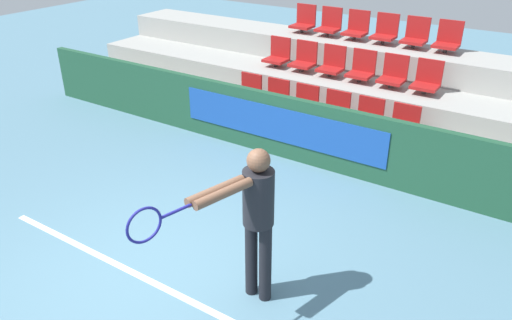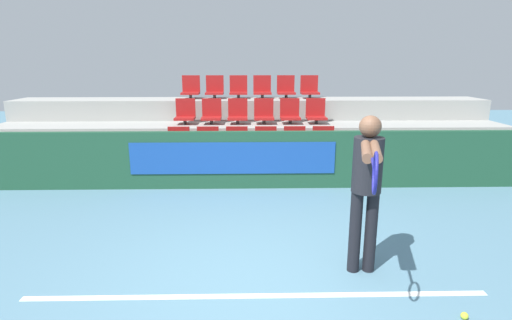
{
  "view_description": "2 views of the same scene",
  "coord_description": "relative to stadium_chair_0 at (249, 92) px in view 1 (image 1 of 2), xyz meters",
  "views": [
    {
      "loc": [
        3.37,
        -3.01,
        3.71
      ],
      "look_at": [
        0.46,
        1.46,
        0.97
      ],
      "focal_mm": 35.0,
      "sensor_mm": 36.0,
      "label": 1
    },
    {
      "loc": [
        -0.08,
        -3.54,
        2.26
      ],
      "look_at": [
        0.04,
        1.86,
        0.91
      ],
      "focal_mm": 28.0,
      "sensor_mm": 36.0,
      "label": 2
    }
  ],
  "objects": [
    {
      "name": "court_baseline",
      "position": [
        1.43,
        -4.18,
        -0.67
      ],
      "size": [
        4.59,
        0.08,
        0.01
      ],
      "color": "white",
      "rests_on": "ground"
    },
    {
      "name": "ground_plane",
      "position": [
        1.43,
        -4.13,
        -0.68
      ],
      "size": [
        30.0,
        30.0,
        0.0
      ],
      "primitive_type": "plane",
      "color": "slate"
    },
    {
      "name": "stadium_chair_2",
      "position": [
        1.14,
        0.0,
        0.0
      ],
      "size": [
        0.42,
        0.38,
        0.54
      ],
      "color": "#333333",
      "rests_on": "bleacher_tier_front"
    },
    {
      "name": "stadium_chair_7",
      "position": [
        0.57,
        1.01,
        0.46
      ],
      "size": [
        0.42,
        0.38,
        0.54
      ],
      "color": "#333333",
      "rests_on": "bleacher_tier_middle"
    },
    {
      "name": "stadium_chair_13",
      "position": [
        0.57,
        2.03,
        0.92
      ],
      "size": [
        0.42,
        0.38,
        0.54
      ],
      "color": "#333333",
      "rests_on": "bleacher_tier_back"
    },
    {
      "name": "stadium_chair_12",
      "position": [
        0.0,
        2.03,
        0.92
      ],
      "size": [
        0.42,
        0.38,
        0.54
      ],
      "color": "#333333",
      "rests_on": "bleacher_tier_back"
    },
    {
      "name": "stadium_chair_14",
      "position": [
        1.14,
        2.03,
        0.92
      ],
      "size": [
        0.42,
        0.38,
        0.54
      ],
      "color": "#333333",
      "rests_on": "bleacher_tier_back"
    },
    {
      "name": "stadium_chair_16",
      "position": [
        2.28,
        2.03,
        0.92
      ],
      "size": [
        0.42,
        0.38,
        0.54
      ],
      "color": "#333333",
      "rests_on": "bleacher_tier_back"
    },
    {
      "name": "barrier_wall",
      "position": [
        1.42,
        -0.71,
        -0.16
      ],
      "size": [
        11.45,
        0.14,
        1.04
      ],
      "color": "#1E4C33",
      "rests_on": "ground"
    },
    {
      "name": "stadium_chair_8",
      "position": [
        1.14,
        1.01,
        0.46
      ],
      "size": [
        0.42,
        0.38,
        0.54
      ],
      "color": "#333333",
      "rests_on": "bleacher_tier_middle"
    },
    {
      "name": "stadium_chair_15",
      "position": [
        1.71,
        2.03,
        0.92
      ],
      "size": [
        0.42,
        0.38,
        0.54
      ],
      "color": "#333333",
      "rests_on": "bleacher_tier_back"
    },
    {
      "name": "bleacher_tier_front",
      "position": [
        1.43,
        -0.13,
        -0.45
      ],
      "size": [
        11.05,
        1.01,
        0.46
      ],
      "color": "#9E9E99",
      "rests_on": "ground"
    },
    {
      "name": "stadium_chair_0",
      "position": [
        0.0,
        0.0,
        0.0
      ],
      "size": [
        0.42,
        0.38,
        0.54
      ],
      "color": "#333333",
      "rests_on": "bleacher_tier_front"
    },
    {
      "name": "bleacher_tier_back",
      "position": [
        1.43,
        1.9,
        0.01
      ],
      "size": [
        11.05,
        1.01,
        1.37
      ],
      "color": "#9E9E99",
      "rests_on": "ground"
    },
    {
      "name": "stadium_chair_5",
      "position": [
        2.86,
        0.0,
        0.0
      ],
      "size": [
        0.42,
        0.38,
        0.54
      ],
      "color": "#333333",
      "rests_on": "bleacher_tier_front"
    },
    {
      "name": "stadium_chair_6",
      "position": [
        0.0,
        1.01,
        0.46
      ],
      "size": [
        0.42,
        0.38,
        0.54
      ],
      "color": "#333333",
      "rests_on": "bleacher_tier_middle"
    },
    {
      "name": "stadium_chair_1",
      "position": [
        0.57,
        0.0,
        0.0
      ],
      "size": [
        0.42,
        0.38,
        0.54
      ],
      "color": "#333333",
      "rests_on": "bleacher_tier_front"
    },
    {
      "name": "tennis_player",
      "position": [
        2.58,
        -3.77,
        0.39
      ],
      "size": [
        0.52,
        1.5,
        1.72
      ],
      "rotation": [
        0.0,
        0.0,
        -0.26
      ],
      "color": "black",
      "rests_on": "ground"
    },
    {
      "name": "bleacher_tier_middle",
      "position": [
        1.43,
        0.89,
        -0.22
      ],
      "size": [
        11.05,
        1.01,
        0.92
      ],
      "color": "#9E9E99",
      "rests_on": "ground"
    },
    {
      "name": "stadium_chair_3",
      "position": [
        1.71,
        0.0,
        0.0
      ],
      "size": [
        0.42,
        0.38,
        0.54
      ],
      "color": "#333333",
      "rests_on": "bleacher_tier_front"
    },
    {
      "name": "stadium_chair_10",
      "position": [
        2.28,
        1.01,
        0.46
      ],
      "size": [
        0.42,
        0.38,
        0.54
      ],
      "color": "#333333",
      "rests_on": "bleacher_tier_middle"
    },
    {
      "name": "stadium_chair_9",
      "position": [
        1.71,
        1.01,
        0.46
      ],
      "size": [
        0.42,
        0.38,
        0.54
      ],
      "color": "#333333",
      "rests_on": "bleacher_tier_middle"
    },
    {
      "name": "stadium_chair_17",
      "position": [
        2.86,
        2.03,
        0.92
      ],
      "size": [
        0.42,
        0.38,
        0.54
      ],
      "color": "#333333",
      "rests_on": "bleacher_tier_back"
    },
    {
      "name": "stadium_chair_11",
      "position": [
        2.86,
        1.01,
        0.46
      ],
      "size": [
        0.42,
        0.38,
        0.54
      ],
      "color": "#333333",
      "rests_on": "bleacher_tier_middle"
    },
    {
      "name": "stadium_chair_4",
      "position": [
        2.28,
        0.0,
        0.0
      ],
      "size": [
        0.42,
        0.38,
        0.54
      ],
      "color": "#333333",
      "rests_on": "bleacher_tier_front"
    }
  ]
}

